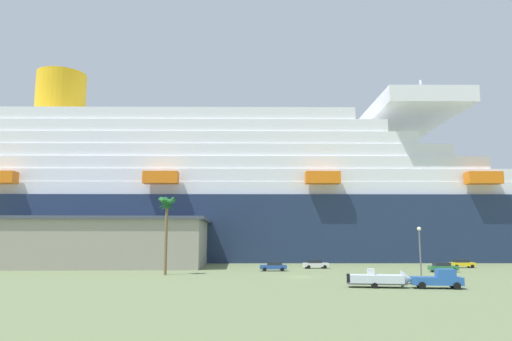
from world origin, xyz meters
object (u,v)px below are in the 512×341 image
object	(u,v)px
pickup_truck	(439,279)
palm_tree	(167,209)
parked_car_blue_suv	(274,266)
parked_car_yellow_taxi	(462,263)
parked_car_white_van	(315,264)
street_lamp	(420,245)
cruise_ship	(178,201)
small_boat_on_trailer	(383,279)
parked_car_green_wagon	(443,267)

from	to	relation	value
pickup_truck	palm_tree	world-z (taller)	palm_tree
parked_car_blue_suv	palm_tree	bearing A→B (deg)	-158.33
parked_car_yellow_taxi	parked_car_white_van	bearing A→B (deg)	178.47
street_lamp	cruise_ship	bearing A→B (deg)	119.77
small_boat_on_trailer	street_lamp	distance (m)	13.30
palm_tree	parked_car_white_van	world-z (taller)	palm_tree
cruise_ship	parked_car_blue_suv	bearing A→B (deg)	-66.49
palm_tree	parked_car_white_van	bearing A→B (deg)	26.45
parked_car_white_van	pickup_truck	bearing A→B (deg)	-80.59
street_lamp	parked_car_blue_suv	distance (m)	27.08
pickup_truck	parked_car_white_van	bearing A→B (deg)	99.41
parked_car_white_van	parked_car_blue_suv	bearing A→B (deg)	-144.91
parked_car_yellow_taxi	palm_tree	bearing A→B (deg)	-167.24
cruise_ship	street_lamp	size ratio (longest dim) A/B	35.66
small_boat_on_trailer	parked_car_yellow_taxi	world-z (taller)	small_boat_on_trailer
cruise_ship	small_boat_on_trailer	distance (m)	81.88
pickup_truck	small_boat_on_trailer	world-z (taller)	pickup_truck
cruise_ship	parked_car_white_van	distance (m)	51.24
street_lamp	parked_car_white_van	size ratio (longest dim) A/B	1.52
street_lamp	parked_car_yellow_taxi	size ratio (longest dim) A/B	1.54
pickup_truck	parked_car_yellow_taxi	world-z (taller)	pickup_truck
pickup_truck	parked_car_yellow_taxi	size ratio (longest dim) A/B	1.26
street_lamp	parked_car_blue_suv	world-z (taller)	street_lamp
small_boat_on_trailer	parked_car_yellow_taxi	bearing A→B (deg)	50.41
pickup_truck	palm_tree	xyz separation A→B (m)	(-33.04, 23.59, 9.22)
street_lamp	parked_car_green_wagon	size ratio (longest dim) A/B	1.49
parked_car_blue_suv	parked_car_white_van	bearing A→B (deg)	35.09
parked_car_white_van	parked_car_yellow_taxi	world-z (taller)	same
cruise_ship	street_lamp	bearing A→B (deg)	-60.23
palm_tree	parked_car_blue_suv	size ratio (longest dim) A/B	2.57
street_lamp	palm_tree	bearing A→B (deg)	160.23
parked_car_green_wagon	parked_car_yellow_taxi	xyz separation A→B (m)	(9.34, 10.72, -0.00)
cruise_ship	parked_car_green_wagon	world-z (taller)	cruise_ship
palm_tree	parked_car_white_van	size ratio (longest dim) A/B	2.56
small_boat_on_trailer	pickup_truck	bearing A→B (deg)	-14.05
parked_car_blue_suv	street_lamp	bearing A→B (deg)	-48.48
small_boat_on_trailer	palm_tree	distance (m)	36.12
small_boat_on_trailer	street_lamp	size ratio (longest dim) A/B	1.15
cruise_ship	pickup_truck	distance (m)	85.52
small_boat_on_trailer	parked_car_white_van	distance (m)	35.47
small_boat_on_trailer	parked_car_green_wagon	size ratio (longest dim) A/B	1.72
palm_tree	street_lamp	bearing A→B (deg)	-19.77
small_boat_on_trailer	cruise_ship	bearing A→B (deg)	111.05
parked_car_yellow_taxi	parked_car_blue_suv	bearing A→B (deg)	-171.78
cruise_ship	parked_car_blue_suv	world-z (taller)	cruise_ship
small_boat_on_trailer	parked_car_blue_suv	bearing A→B (deg)	107.01
parked_car_green_wagon	palm_tree	bearing A→B (deg)	-177.66
parked_car_yellow_taxi	pickup_truck	bearing A→B (deg)	-122.07
pickup_truck	small_boat_on_trailer	xyz separation A→B (m)	(-6.01, 1.50, -0.09)
parked_car_yellow_taxi	small_boat_on_trailer	bearing A→B (deg)	-129.59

